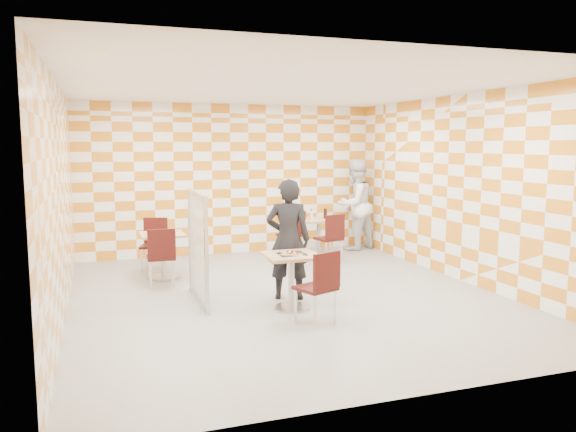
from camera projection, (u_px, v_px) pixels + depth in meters
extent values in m
plane|color=#969791|center=(286.00, 296.00, 8.19)|extent=(7.00, 7.00, 0.00)
plane|color=white|center=(286.00, 86.00, 7.81)|extent=(7.00, 7.00, 0.00)
plane|color=white|center=(231.00, 180.00, 11.29)|extent=(6.00, 0.00, 6.00)
plane|color=white|center=(60.00, 200.00, 7.04)|extent=(0.00, 7.00, 7.00)
plane|color=white|center=(464.00, 188.00, 8.96)|extent=(0.00, 7.00, 7.00)
cube|color=tan|center=(291.00, 256.00, 7.45)|extent=(0.70, 0.70, 0.04)
cylinder|color=#A5A5AA|center=(291.00, 282.00, 7.50)|extent=(0.08, 0.08, 0.70)
cylinder|color=#A5A5AA|center=(291.00, 308.00, 7.54)|extent=(0.50, 0.50, 0.03)
cube|color=tan|center=(319.00, 220.00, 11.00)|extent=(0.70, 0.70, 0.04)
cylinder|color=#A5A5AA|center=(319.00, 238.00, 11.05)|extent=(0.08, 0.08, 0.70)
cylinder|color=#A5A5AA|center=(318.00, 256.00, 11.09)|extent=(0.50, 0.50, 0.03)
cube|color=tan|center=(162.00, 235.00, 9.20)|extent=(0.70, 0.70, 0.04)
cylinder|color=#A5A5AA|center=(163.00, 256.00, 9.25)|extent=(0.08, 0.08, 0.70)
cylinder|color=#A5A5AA|center=(163.00, 277.00, 9.29)|extent=(0.50, 0.50, 0.03)
cube|color=#360C0A|center=(315.00, 288.00, 6.86)|extent=(0.55, 0.55, 0.04)
cube|color=#360C0A|center=(327.00, 271.00, 6.68)|extent=(0.41, 0.19, 0.45)
cylinder|color=silver|center=(316.00, 301.00, 7.13)|extent=(0.03, 0.03, 0.43)
cylinder|color=silver|center=(296.00, 306.00, 6.91)|extent=(0.03, 0.03, 0.43)
cylinder|color=silver|center=(335.00, 307.00, 6.87)|extent=(0.03, 0.03, 0.43)
cylinder|color=silver|center=(315.00, 313.00, 6.65)|extent=(0.03, 0.03, 0.43)
cube|color=#360C0A|center=(328.00, 239.00, 10.47)|extent=(0.50, 0.50, 0.04)
cube|color=#360C0A|center=(335.00, 227.00, 10.27)|extent=(0.42, 0.13, 0.45)
cylinder|color=silver|center=(330.00, 249.00, 10.73)|extent=(0.03, 0.03, 0.43)
cylinder|color=silver|center=(316.00, 251.00, 10.55)|extent=(0.03, 0.03, 0.43)
cylinder|color=silver|center=(341.00, 252.00, 10.44)|extent=(0.03, 0.03, 0.43)
cylinder|color=silver|center=(326.00, 254.00, 10.26)|extent=(0.03, 0.03, 0.43)
cube|color=#360C0A|center=(290.00, 235.00, 10.92)|extent=(0.52, 0.52, 0.04)
cube|color=#360C0A|center=(299.00, 221.00, 11.00)|extent=(0.15, 0.41, 0.45)
cylinder|color=silver|center=(278.00, 246.00, 10.99)|extent=(0.03, 0.03, 0.43)
cylinder|color=silver|center=(288.00, 249.00, 10.71)|extent=(0.03, 0.03, 0.43)
cylinder|color=silver|center=(293.00, 245.00, 11.18)|extent=(0.03, 0.03, 0.43)
cylinder|color=silver|center=(303.00, 247.00, 10.90)|extent=(0.03, 0.03, 0.43)
cube|color=#360C0A|center=(161.00, 257.00, 8.73)|extent=(0.43, 0.43, 0.04)
cube|color=#360C0A|center=(162.00, 244.00, 8.51)|extent=(0.42, 0.05, 0.45)
cylinder|color=silver|center=(171.00, 269.00, 8.97)|extent=(0.03, 0.03, 0.43)
cylinder|color=silver|center=(149.00, 271.00, 8.87)|extent=(0.03, 0.03, 0.43)
cylinder|color=silver|center=(174.00, 274.00, 8.65)|extent=(0.03, 0.03, 0.43)
cylinder|color=silver|center=(151.00, 275.00, 8.55)|extent=(0.03, 0.03, 0.43)
cube|color=#360C0A|center=(153.00, 246.00, 9.71)|extent=(0.53, 0.53, 0.04)
cube|color=#360C0A|center=(156.00, 230.00, 9.88)|extent=(0.41, 0.17, 0.45)
cylinder|color=silver|center=(142.00, 261.00, 9.57)|extent=(0.03, 0.03, 0.43)
cylinder|color=silver|center=(162.00, 261.00, 9.57)|extent=(0.03, 0.03, 0.43)
cylinder|color=silver|center=(146.00, 258.00, 9.91)|extent=(0.03, 0.03, 0.43)
cylinder|color=silver|center=(166.00, 257.00, 9.91)|extent=(0.03, 0.03, 0.43)
cube|color=white|center=(198.00, 246.00, 7.76)|extent=(0.02, 1.30, 1.40)
cube|color=#B2B2B7|center=(197.00, 194.00, 7.67)|extent=(0.05, 1.30, 0.05)
cube|color=#B2B2B7|center=(199.00, 297.00, 7.85)|extent=(0.05, 1.30, 0.05)
cube|color=#B2B2B7|center=(207.00, 255.00, 7.15)|extent=(0.05, 0.05, 1.50)
cylinder|color=#B2B2B7|center=(208.00, 314.00, 7.25)|extent=(0.08, 0.08, 0.05)
cube|color=#B2B2B7|center=(190.00, 239.00, 8.37)|extent=(0.05, 0.05, 1.50)
cylinder|color=#B2B2B7|center=(192.00, 289.00, 8.47)|extent=(0.08, 0.08, 0.05)
imported|color=black|center=(288.00, 239.00, 7.96)|extent=(0.74, 0.61, 1.72)
imported|color=white|center=(355.00, 205.00, 11.75)|extent=(1.13, 1.02, 1.90)
cube|color=silver|center=(292.00, 254.00, 7.43)|extent=(0.38, 0.34, 0.01)
cone|color=tan|center=(292.00, 253.00, 7.43)|extent=(0.40, 0.40, 0.02)
cone|color=#F2D88C|center=(291.00, 252.00, 7.44)|extent=(0.33, 0.33, 0.01)
cylinder|color=maroon|center=(290.00, 253.00, 7.31)|extent=(0.04, 0.04, 0.01)
cylinder|color=maroon|center=(298.00, 252.00, 7.36)|extent=(0.04, 0.04, 0.01)
cylinder|color=maroon|center=(292.00, 252.00, 7.41)|extent=(0.04, 0.04, 0.01)
cylinder|color=maroon|center=(288.00, 251.00, 7.44)|extent=(0.04, 0.04, 0.01)
cylinder|color=maroon|center=(296.00, 251.00, 7.45)|extent=(0.04, 0.04, 0.01)
torus|color=black|center=(296.00, 252.00, 7.41)|extent=(0.03, 0.03, 0.01)
torus|color=black|center=(292.00, 252.00, 7.36)|extent=(0.03, 0.03, 0.01)
torus|color=black|center=(292.00, 251.00, 7.47)|extent=(0.03, 0.03, 0.01)
torus|color=black|center=(287.00, 252.00, 7.38)|extent=(0.03, 0.03, 0.01)
cylinder|color=white|center=(311.00, 215.00, 10.99)|extent=(0.06, 0.06, 0.16)
cylinder|color=red|center=(311.00, 210.00, 10.98)|extent=(0.04, 0.04, 0.04)
cylinder|color=black|center=(325.00, 213.00, 11.06)|extent=(0.07, 0.07, 0.20)
cylinder|color=red|center=(325.00, 208.00, 11.04)|extent=(0.03, 0.03, 0.03)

